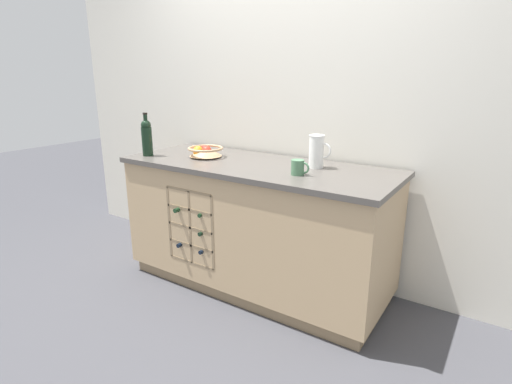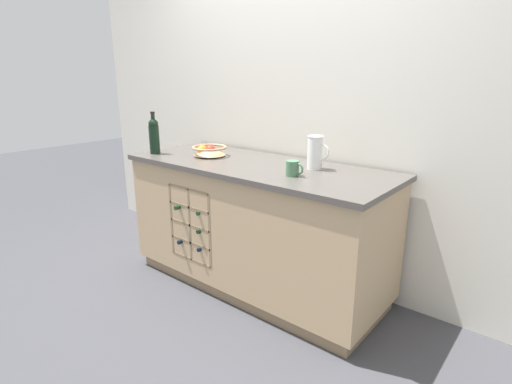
% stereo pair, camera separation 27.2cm
% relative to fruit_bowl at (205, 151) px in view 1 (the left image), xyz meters
% --- Properties ---
extents(ground_plane, '(14.00, 14.00, 0.00)m').
position_rel_fruit_bowl_xyz_m(ground_plane, '(0.43, 0.02, -0.95)').
color(ground_plane, '#424247').
extents(back_wall, '(4.40, 0.06, 2.55)m').
position_rel_fruit_bowl_xyz_m(back_wall, '(0.43, 0.43, 0.33)').
color(back_wall, silver).
rests_on(back_wall, ground_plane).
extents(kitchen_island, '(1.88, 0.75, 0.90)m').
position_rel_fruit_bowl_xyz_m(kitchen_island, '(0.43, 0.01, -0.49)').
color(kitchen_island, '#8B7354').
rests_on(kitchen_island, ground_plane).
extents(fruit_bowl, '(0.25, 0.25, 0.08)m').
position_rel_fruit_bowl_xyz_m(fruit_bowl, '(0.00, 0.00, 0.00)').
color(fruit_bowl, tan).
rests_on(fruit_bowl, kitchen_island).
extents(white_pitcher, '(0.15, 0.10, 0.21)m').
position_rel_fruit_bowl_xyz_m(white_pitcher, '(0.82, 0.13, 0.06)').
color(white_pitcher, white).
rests_on(white_pitcher, kitchen_island).
extents(ceramic_mug, '(0.12, 0.08, 0.09)m').
position_rel_fruit_bowl_xyz_m(ceramic_mug, '(0.81, -0.11, -0.00)').
color(ceramic_mug, '#4C7A56').
rests_on(ceramic_mug, kitchen_island).
extents(standing_wine_bottle, '(0.08, 0.08, 0.31)m').
position_rel_fruit_bowl_xyz_m(standing_wine_bottle, '(-0.39, -0.19, 0.09)').
color(standing_wine_bottle, black).
rests_on(standing_wine_bottle, kitchen_island).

